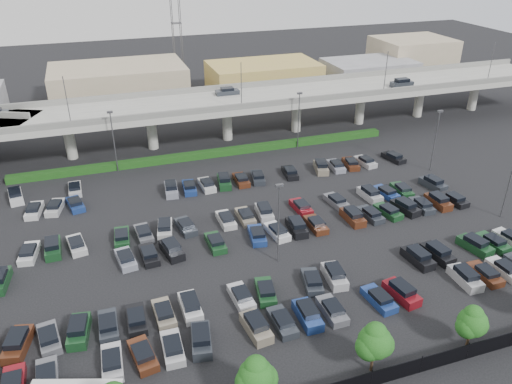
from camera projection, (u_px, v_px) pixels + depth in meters
ground at (256, 228)px, 66.47m from camera, size 280.00×280.00×0.00m
overpass at (199, 107)px, 90.07m from camera, size 150.00×13.00×15.80m
hedge at (211, 154)px, 87.22m from camera, size 66.00×1.60×1.10m
fence at (360, 383)px, 42.52m from camera, size 70.00×0.10×2.00m
tree_row at (363, 346)px, 42.76m from camera, size 65.07×3.66×5.94m
parked_cars at (262, 240)px, 62.63m from camera, size 63.17×41.66×1.67m
light_poles at (221, 184)px, 64.10m from camera, size 66.90×48.38×10.30m
distant_buildings at (223, 78)px, 120.14m from camera, size 138.00×24.00×9.00m
comm_tower at (176, 21)px, 122.51m from camera, size 2.40×2.40×30.00m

